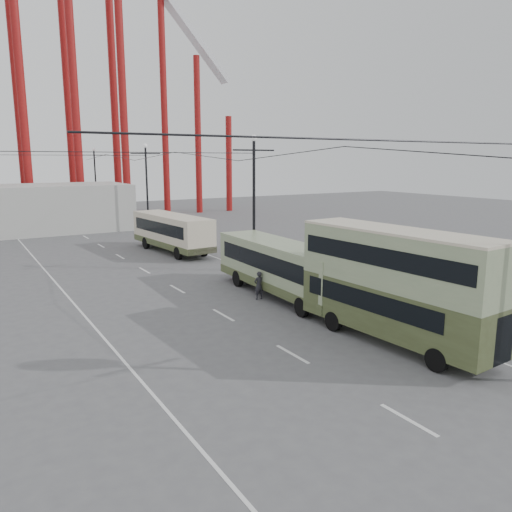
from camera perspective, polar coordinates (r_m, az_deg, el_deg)
ground at (r=18.26m, az=14.37°, el=-14.26°), size 160.00×160.00×0.00m
road_markings at (r=33.91m, az=-11.14°, el=-2.32°), size 12.52×120.00×0.01m
lamp_post_mid at (r=34.40m, az=-0.24°, el=5.96°), size 3.20×0.44×9.32m
lamp_post_far at (r=54.41m, az=-12.35°, el=7.55°), size 3.20×0.44×9.32m
lamp_post_distant at (r=75.54m, az=-17.86°, el=8.16°), size 3.20×0.44×9.32m
roller_coaster at (r=70.61m, az=-24.64°, el=22.49°), size 52.95×5.00×55.48m
fairground_shed at (r=58.93m, az=-25.29°, el=4.87°), size 22.00×10.00×5.00m
double_decker_bus at (r=21.58m, az=15.66°, el=-2.70°), size 2.87×9.20×4.87m
single_decker_green at (r=28.17m, az=2.97°, el=-1.22°), size 2.89×11.00×3.09m
single_decker_cream at (r=42.45m, az=-9.58°, el=2.81°), size 3.42×10.28×3.14m
pedestrian at (r=27.77m, az=0.32°, el=-3.39°), size 0.58×0.39×1.59m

